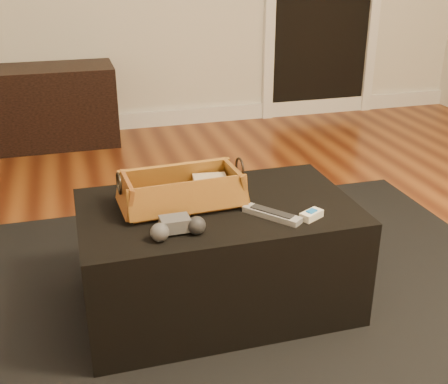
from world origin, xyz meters
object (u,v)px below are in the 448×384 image
object	(u,v)px
tv_remote	(177,201)
wicker_basket	(182,192)
media_cabinet	(12,109)
ottoman	(217,256)
game_controller	(177,227)
cream_gadget	(311,215)
silver_remote	(272,214)

from	to	relation	value
tv_remote	wicker_basket	distance (m)	0.04
media_cabinet	ottoman	size ratio (longest dim) A/B	1.40
media_cabinet	tv_remote	bearing A→B (deg)	-72.20
game_controller	cream_gadget	xyz separation A→B (m)	(0.47, -0.01, -0.02)
ottoman	cream_gadget	world-z (taller)	cream_gadget
game_controller	wicker_basket	bearing A→B (deg)	73.93
silver_remote	game_controller	bearing A→B (deg)	-173.48
tv_remote	wicker_basket	size ratio (longest dim) A/B	0.51
ottoman	media_cabinet	bearing A→B (deg)	110.92
media_cabinet	silver_remote	world-z (taller)	media_cabinet
game_controller	cream_gadget	world-z (taller)	game_controller
tv_remote	cream_gadget	world-z (taller)	tv_remote
ottoman	game_controller	size ratio (longest dim) A/B	5.20
ottoman	wicker_basket	xyz separation A→B (m)	(-0.12, 0.04, 0.26)
tv_remote	silver_remote	size ratio (longest dim) A/B	1.18
cream_gadget	silver_remote	bearing A→B (deg)	160.21
tv_remote	wicker_basket	world-z (taller)	wicker_basket
ottoman	game_controller	distance (m)	0.36
tv_remote	cream_gadget	distance (m)	0.48
silver_remote	cream_gadget	distance (m)	0.14
media_cabinet	tv_remote	size ratio (longest dim) A/B	5.91
media_cabinet	game_controller	size ratio (longest dim) A/B	7.26
media_cabinet	wicker_basket	xyz separation A→B (m)	(0.73, -2.19, 0.21)
wicker_basket	game_controller	world-z (taller)	wicker_basket
media_cabinet	silver_remote	xyz separation A→B (m)	(1.01, -2.37, 0.17)
tv_remote	cream_gadget	bearing A→B (deg)	-35.65
silver_remote	cream_gadget	xyz separation A→B (m)	(0.13, -0.05, 0.00)
game_controller	cream_gadget	size ratio (longest dim) A/B	2.05
game_controller	silver_remote	bearing A→B (deg)	6.52
ottoman	wicker_basket	bearing A→B (deg)	162.22
media_cabinet	game_controller	bearing A→B (deg)	-74.56
tv_remote	media_cabinet	bearing A→B (deg)	98.45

